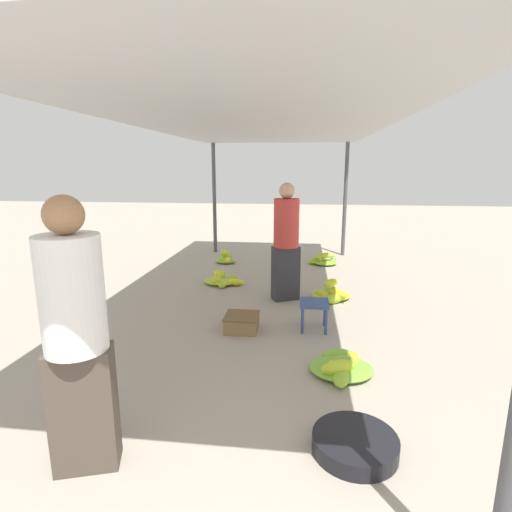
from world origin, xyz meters
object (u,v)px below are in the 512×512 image
Objects in this scene: stool at (314,307)px; vendor_foreground at (76,335)px; shopper_walking_mid at (286,240)px; banana_pile_right_1 at (324,261)px; banana_pile_right_2 at (331,294)px; banana_pile_left_0 at (226,259)px; banana_pile_left_1 at (223,280)px; crate_near at (242,322)px; basin_black at (355,444)px; banana_pile_right_0 at (341,366)px.

vendor_foreground is at bearing -121.75° from stool.
shopper_walking_mid is at bearing 72.52° from vendor_foreground.
shopper_walking_mid is (-0.67, -2.23, 0.80)m from banana_pile_right_1.
banana_pile_right_2 is (1.78, 3.62, -0.83)m from vendor_foreground.
vendor_foreground reaches higher than banana_pile_right_2.
banana_pile_right_2 is (-0.00, -2.13, -0.01)m from banana_pile_right_1.
banana_pile_left_1 is at bearing -80.82° from banana_pile_left_0.
banana_pile_right_2 is 1.05m from shopper_walking_mid.
banana_pile_right_2 is at bearing 49.23° from crate_near.
banana_pile_right_1 is at bearing 85.26° from stool.
shopper_walking_mid is at bearing -58.38° from banana_pile_left_0.
shopper_walking_mid is (-0.63, 3.19, 0.82)m from basin_black.
banana_pile_right_1 is (1.98, 0.10, -0.00)m from banana_pile_left_0.
banana_pile_right_0 is at bearing -65.33° from banana_pile_left_0.
banana_pile_left_1 is 1.99m from crate_near.
banana_pile_right_0 is at bearing -39.35° from crate_near.
vendor_foreground is 4.27× the size of banana_pile_left_0.
banana_pile_right_0 reaches higher than basin_black.
vendor_foreground is 1.97m from basin_black.
banana_pile_right_0 is at bearing -73.23° from shopper_walking_mid.
banana_pile_right_2 is (0.04, 3.29, 0.02)m from basin_black.
vendor_foreground is 4.12m from banana_pile_right_2.
vendor_foreground reaches higher than banana_pile_left_1.
banana_pile_right_1 is at bearing 2.78° from banana_pile_left_0.
banana_pile_left_0 is 2.84m from banana_pile_right_2.
basin_black is 2.26m from crate_near.
crate_near is at bearing -108.19° from banana_pile_right_1.
stool is at bearing -62.10° from banana_pile_left_0.
shopper_walking_mid is at bearing 69.22° from crate_near.
vendor_foreground reaches higher than shopper_walking_mid.
banana_pile_right_2 reaches higher than banana_pile_right_1.
banana_pile_left_1 is 3.27m from banana_pile_right_0.
crate_near is 1.52m from shopper_walking_mid.
stool reaches higher than banana_pile_left_1.
banana_pile_left_1 is 1.51m from shopper_walking_mid.
vendor_foreground is 2.59× the size of banana_pile_right_2.
shopper_walking_mid reaches higher than banana_pile_right_2.
stool is at bearing -102.94° from banana_pile_right_2.
stool is at bearing -94.74° from banana_pile_right_1.
banana_pile_right_2 is (1.98, -2.03, -0.01)m from banana_pile_left_0.
basin_black is at bearing 10.77° from vendor_foreground.
vendor_foreground is at bearing -107.48° from shopper_walking_mid.
basin_black is 0.93× the size of banana_pile_right_1.
vendor_foreground is 5.00× the size of stool.
banana_pile_left_0 is at bearing 134.21° from banana_pile_right_2.
crate_near reaches higher than basin_black.
banana_pile_right_1 is at bearing 72.80° from vendor_foreground.
banana_pile_right_1 is 2.46m from shopper_walking_mid.
banana_pile_left_1 is at bearing 113.84° from basin_black.
crate_near is at bearing -172.06° from stool.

